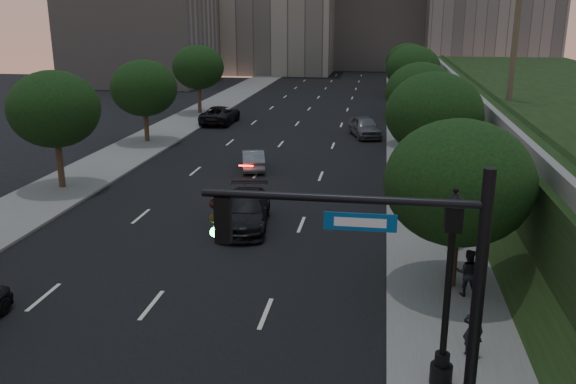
% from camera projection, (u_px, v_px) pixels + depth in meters
% --- Properties ---
extents(road_surface, '(16.00, 140.00, 0.02)m').
position_uv_depth(road_surface, '(276.00, 150.00, 44.65)').
color(road_surface, black).
rests_on(road_surface, ground).
extents(sidewalk_right, '(4.50, 140.00, 0.15)m').
position_uv_depth(sidewalk_right, '(419.00, 154.00, 43.12)').
color(sidewalk_right, slate).
rests_on(sidewalk_right, ground).
extents(sidewalk_left, '(4.50, 140.00, 0.15)m').
position_uv_depth(sidewalk_left, '(143.00, 145.00, 46.14)').
color(sidewalk_left, slate).
rests_on(sidewalk_left, ground).
extents(parapet_wall, '(0.35, 90.00, 0.70)m').
position_uv_depth(parapet_wall, '(475.00, 98.00, 39.53)').
color(parapet_wall, slate).
rests_on(parapet_wall, embankment).
extents(office_block_filler, '(18.00, 16.00, 14.00)m').
position_uv_depth(office_block_filler, '(141.00, 33.00, 84.40)').
color(office_block_filler, gray).
rests_on(office_block_filler, ground).
extents(tree_right_a, '(5.20, 5.20, 6.24)m').
position_uv_depth(tree_right_a, '(459.00, 183.00, 21.14)').
color(tree_right_a, '#38281C').
rests_on(tree_right_a, ground).
extents(tree_right_b, '(5.20, 5.20, 6.74)m').
position_uv_depth(tree_right_b, '(434.00, 114.00, 32.37)').
color(tree_right_b, '#38281C').
rests_on(tree_right_b, ground).
extents(tree_right_c, '(5.20, 5.20, 6.24)m').
position_uv_depth(tree_right_c, '(421.00, 93.00, 44.83)').
color(tree_right_c, '#38281C').
rests_on(tree_right_c, ground).
extents(tree_right_d, '(5.20, 5.20, 6.74)m').
position_uv_depth(tree_right_d, '(413.00, 69.00, 57.96)').
color(tree_right_d, '#38281C').
rests_on(tree_right_d, ground).
extents(tree_right_e, '(5.20, 5.20, 6.24)m').
position_uv_depth(tree_right_e, '(408.00, 62.00, 72.31)').
color(tree_right_e, '#38281C').
rests_on(tree_right_e, ground).
extents(tree_left_b, '(5.00, 5.00, 6.71)m').
position_uv_depth(tree_left_b, '(54.00, 109.00, 33.50)').
color(tree_left_b, '#38281C').
rests_on(tree_left_b, ground).
extents(tree_left_c, '(5.00, 5.00, 6.34)m').
position_uv_depth(tree_left_c, '(144.00, 88.00, 45.92)').
color(tree_left_c, '#38281C').
rests_on(tree_left_c, ground).
extents(tree_left_d, '(5.00, 5.00, 6.71)m').
position_uv_depth(tree_left_d, '(198.00, 67.00, 59.08)').
color(tree_left_d, '#38281C').
rests_on(tree_left_d, ground).
extents(traffic_signal_mast, '(5.68, 0.56, 7.00)m').
position_uv_depth(traffic_signal_mast, '(418.00, 329.00, 12.08)').
color(traffic_signal_mast, black).
rests_on(traffic_signal_mast, ground).
extents(street_lamp, '(0.64, 0.64, 5.62)m').
position_uv_depth(street_lamp, '(447.00, 299.00, 15.63)').
color(street_lamp, black).
rests_on(street_lamp, ground).
extents(sedan_mid_left, '(2.27, 4.15, 1.30)m').
position_uv_depth(sedan_mid_left, '(253.00, 159.00, 38.98)').
color(sedan_mid_left, slate).
rests_on(sedan_mid_left, ground).
extents(sedan_far_left, '(2.74, 5.76, 1.59)m').
position_uv_depth(sedan_far_left, '(220.00, 115.00, 55.11)').
color(sedan_far_left, black).
rests_on(sedan_far_left, ground).
extents(sedan_near_right, '(2.83, 5.64, 1.57)m').
position_uv_depth(sedan_near_right, '(245.00, 211.00, 28.49)').
color(sedan_near_right, black).
rests_on(sedan_near_right, ground).
extents(sedan_far_right, '(3.23, 5.20, 1.65)m').
position_uv_depth(sedan_far_right, '(365.00, 127.00, 49.18)').
color(sedan_far_right, '#585A5F').
rests_on(sedan_far_right, ground).
extents(pedestrian_a, '(0.68, 0.58, 1.58)m').
position_uv_depth(pedestrian_a, '(473.00, 330.00, 17.46)').
color(pedestrian_a, black).
rests_on(pedestrian_a, sidewalk_right).
extents(pedestrian_b, '(0.91, 0.76, 1.70)m').
position_uv_depth(pedestrian_b, '(468.00, 273.00, 21.19)').
color(pedestrian_b, black).
rests_on(pedestrian_b, sidewalk_right).
extents(pedestrian_c, '(1.13, 0.92, 1.80)m').
position_uv_depth(pedestrian_c, '(455.00, 228.00, 25.40)').
color(pedestrian_c, black).
rests_on(pedestrian_c, sidewalk_right).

